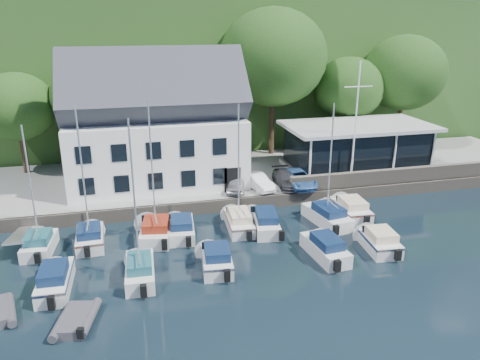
{
  "coord_description": "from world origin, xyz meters",
  "views": [
    {
      "loc": [
        -9.36,
        -21.61,
        14.01
      ],
      "look_at": [
        -1.75,
        9.0,
        3.17
      ],
      "focal_mm": 35.0,
      "sensor_mm": 36.0,
      "label": 1
    }
  ],
  "objects_px": {
    "boat_r1_2": "(153,175)",
    "boat_r2_3": "(325,246)",
    "dinghy_1": "(76,318)",
    "boat_r1_3": "(181,226)",
    "car_white": "(258,181)",
    "harbor_building": "(156,131)",
    "car_dgrey": "(286,179)",
    "boat_r2_2": "(217,257)",
    "boat_r1_5": "(265,219)",
    "boat_r1_6": "(330,164)",
    "boat_r1_7": "(351,207)",
    "boat_r1_4": "(239,172)",
    "boat_r2_1": "(135,208)",
    "boat_r1_1": "(84,184)",
    "boat_r2_0": "(55,277)",
    "boat_r1_0": "(31,191)",
    "boat_r2_4": "(379,239)",
    "club_pavilion": "(357,146)",
    "car_silver": "(237,183)",
    "car_blue": "(298,178)",
    "flagpole": "(356,124)"
  },
  "relations": [
    {
      "from": "car_dgrey",
      "to": "boat_r1_4",
      "type": "height_order",
      "value": "boat_r1_4"
    },
    {
      "from": "boat_r1_2",
      "to": "boat_r1_6",
      "type": "distance_m",
      "value": 12.21
    },
    {
      "from": "car_dgrey",
      "to": "dinghy_1",
      "type": "height_order",
      "value": "car_dgrey"
    },
    {
      "from": "harbor_building",
      "to": "boat_r2_1",
      "type": "bearing_deg",
      "value": -99.03
    },
    {
      "from": "car_blue",
      "to": "boat_r1_1",
      "type": "distance_m",
      "value": 17.2
    },
    {
      "from": "boat_r2_1",
      "to": "boat_r2_2",
      "type": "bearing_deg",
      "value": 4.81
    },
    {
      "from": "boat_r2_1",
      "to": "boat_r1_1",
      "type": "bearing_deg",
      "value": 122.6
    },
    {
      "from": "boat_r1_2",
      "to": "boat_r2_3",
      "type": "height_order",
      "value": "boat_r1_2"
    },
    {
      "from": "boat_r1_4",
      "to": "boat_r1_5",
      "type": "distance_m",
      "value": 3.98
    },
    {
      "from": "boat_r2_0",
      "to": "flagpole",
      "type": "bearing_deg",
      "value": 25.58
    },
    {
      "from": "boat_r1_3",
      "to": "boat_r2_2",
      "type": "height_order",
      "value": "boat_r2_2"
    },
    {
      "from": "boat_r1_7",
      "to": "boat_r2_1",
      "type": "xyz_separation_m",
      "value": [
        -15.83,
        -5.54,
        3.68
      ]
    },
    {
      "from": "boat_r1_7",
      "to": "dinghy_1",
      "type": "bearing_deg",
      "value": -151.25
    },
    {
      "from": "boat_r1_7",
      "to": "boat_r2_1",
      "type": "bearing_deg",
      "value": -157.5
    },
    {
      "from": "boat_r2_3",
      "to": "boat_r1_7",
      "type": "bearing_deg",
      "value": 45.89
    },
    {
      "from": "boat_r1_0",
      "to": "boat_r2_3",
      "type": "distance_m",
      "value": 18.34
    },
    {
      "from": "boat_r1_6",
      "to": "boat_r1_2",
      "type": "bearing_deg",
      "value": 168.67
    },
    {
      "from": "boat_r1_7",
      "to": "boat_r2_4",
      "type": "distance_m",
      "value": 5.53
    },
    {
      "from": "dinghy_1",
      "to": "boat_r1_3",
      "type": "bearing_deg",
      "value": 67.14
    },
    {
      "from": "boat_r1_5",
      "to": "boat_r2_3",
      "type": "bearing_deg",
      "value": -54.54
    },
    {
      "from": "boat_r1_6",
      "to": "boat_r1_7",
      "type": "distance_m",
      "value": 4.54
    },
    {
      "from": "car_silver",
      "to": "boat_r1_3",
      "type": "xyz_separation_m",
      "value": [
        -5.14,
        -5.14,
        -0.91
      ]
    },
    {
      "from": "boat_r1_0",
      "to": "boat_r1_6",
      "type": "height_order",
      "value": "boat_r1_6"
    },
    {
      "from": "boat_r1_3",
      "to": "boat_r2_0",
      "type": "height_order",
      "value": "boat_r2_0"
    },
    {
      "from": "harbor_building",
      "to": "car_dgrey",
      "type": "relative_size",
      "value": 3.49
    },
    {
      "from": "boat_r1_5",
      "to": "boat_r2_0",
      "type": "bearing_deg",
      "value": -150.95
    },
    {
      "from": "club_pavilion",
      "to": "boat_r1_2",
      "type": "distance_m",
      "value": 20.83
    },
    {
      "from": "boat_r1_0",
      "to": "boat_r2_3",
      "type": "xyz_separation_m",
      "value": [
        17.32,
        -4.99,
        -3.37
      ]
    },
    {
      "from": "boat_r2_2",
      "to": "boat_r1_3",
      "type": "bearing_deg",
      "value": 112.95
    },
    {
      "from": "car_silver",
      "to": "boat_r2_4",
      "type": "relative_size",
      "value": 0.7
    },
    {
      "from": "boat_r1_4",
      "to": "dinghy_1",
      "type": "distance_m",
      "value": 14.1
    },
    {
      "from": "harbor_building",
      "to": "flagpole",
      "type": "height_order",
      "value": "flagpole"
    },
    {
      "from": "club_pavilion",
      "to": "boat_r1_4",
      "type": "height_order",
      "value": "boat_r1_4"
    },
    {
      "from": "car_white",
      "to": "car_dgrey",
      "type": "bearing_deg",
      "value": -13.86
    },
    {
      "from": "harbor_building",
      "to": "boat_r1_6",
      "type": "xyz_separation_m",
      "value": [
        11.25,
        -9.41,
        -0.88
      ]
    },
    {
      "from": "car_silver",
      "to": "boat_r1_4",
      "type": "xyz_separation_m",
      "value": [
        -1.06,
        -4.96,
        2.61
      ]
    },
    {
      "from": "car_white",
      "to": "boat_r1_3",
      "type": "height_order",
      "value": "car_white"
    },
    {
      "from": "car_blue",
      "to": "boat_r1_0",
      "type": "height_order",
      "value": "boat_r1_0"
    },
    {
      "from": "boat_r1_2",
      "to": "car_dgrey",
      "type": "bearing_deg",
      "value": 35.52
    },
    {
      "from": "car_silver",
      "to": "car_dgrey",
      "type": "xyz_separation_m",
      "value": [
        4.21,
        0.07,
        -0.0
      ]
    },
    {
      "from": "boat_r1_5",
      "to": "boat_r2_2",
      "type": "bearing_deg",
      "value": -124.44
    },
    {
      "from": "boat_r1_6",
      "to": "boat_r1_4",
      "type": "bearing_deg",
      "value": 164.45
    },
    {
      "from": "car_white",
      "to": "boat_r1_2",
      "type": "height_order",
      "value": "boat_r1_2"
    },
    {
      "from": "boat_r1_0",
      "to": "boat_r2_1",
      "type": "distance_m",
      "value": 7.8
    },
    {
      "from": "boat_r1_1",
      "to": "boat_r2_3",
      "type": "height_order",
      "value": "boat_r1_1"
    },
    {
      "from": "car_white",
      "to": "dinghy_1",
      "type": "height_order",
      "value": "car_white"
    },
    {
      "from": "harbor_building",
      "to": "boat_r2_3",
      "type": "height_order",
      "value": "harbor_building"
    },
    {
      "from": "club_pavilion",
      "to": "car_silver",
      "type": "bearing_deg",
      "value": -164.84
    },
    {
      "from": "boat_r1_5",
      "to": "boat_r2_4",
      "type": "height_order",
      "value": "boat_r2_4"
    },
    {
      "from": "car_dgrey",
      "to": "boat_r1_3",
      "type": "xyz_separation_m",
      "value": [
        -9.35,
        -5.21,
        -0.91
      ]
    }
  ]
}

